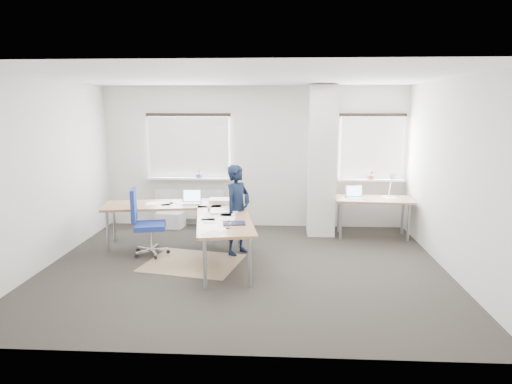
# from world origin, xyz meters

# --- Properties ---
(ground) EXTENTS (6.00, 6.00, 0.00)m
(ground) POSITION_xyz_m (0.00, 0.00, 0.00)
(ground) COLOR #272420
(ground) RESTS_ON ground
(room_shell) EXTENTS (6.04, 5.04, 2.82)m
(room_shell) POSITION_xyz_m (0.18, 0.45, 1.75)
(room_shell) COLOR beige
(room_shell) RESTS_ON ground
(floor_mat) EXTENTS (1.61, 1.45, 0.01)m
(floor_mat) POSITION_xyz_m (-0.82, 0.14, 0.00)
(floor_mat) COLOR #8C704C
(floor_mat) RESTS_ON ground
(white_crate) EXTENTS (0.58, 0.45, 0.31)m
(white_crate) POSITION_xyz_m (-1.68, 2.25, 0.16)
(white_crate) COLOR white
(white_crate) RESTS_ON ground
(desk_main) EXTENTS (2.82, 2.63, 0.96)m
(desk_main) POSITION_xyz_m (-0.86, 0.61, 0.69)
(desk_main) COLOR olive
(desk_main) RESTS_ON ground
(desk_side) EXTENTS (1.43, 0.77, 1.22)m
(desk_side) POSITION_xyz_m (2.25, 1.80, 0.69)
(desk_side) COLOR olive
(desk_side) RESTS_ON ground
(task_chair) EXTENTS (0.62, 0.60, 1.11)m
(task_chair) POSITION_xyz_m (-1.62, 0.50, 0.31)
(task_chair) COLOR navy
(task_chair) RESTS_ON ground
(person) EXTENTS (0.59, 0.64, 1.48)m
(person) POSITION_xyz_m (-0.16, 0.65, 0.74)
(person) COLOR black
(person) RESTS_ON ground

